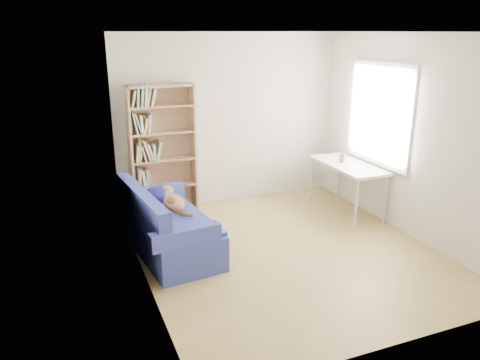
% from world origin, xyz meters
% --- Properties ---
extents(ground, '(4.00, 4.00, 0.00)m').
position_xyz_m(ground, '(0.00, 0.00, 0.00)').
color(ground, olive).
rests_on(ground, ground).
extents(room_shell, '(3.54, 4.04, 2.62)m').
position_xyz_m(room_shell, '(0.10, 0.03, 1.64)').
color(room_shell, silver).
rests_on(room_shell, ground).
extents(sofa, '(0.99, 1.77, 0.83)m').
position_xyz_m(sofa, '(-1.37, 0.57, 0.32)').
color(sofa, navy).
rests_on(sofa, ground).
extents(bookshelf, '(0.95, 0.30, 1.90)m').
position_xyz_m(bookshelf, '(-1.09, 1.84, 0.87)').
color(bookshelf, tan).
rests_on(bookshelf, ground).
extents(desk, '(0.59, 1.28, 0.75)m').
position_xyz_m(desk, '(1.44, 0.84, 0.68)').
color(desk, white).
rests_on(desk, ground).
extents(pen_cup, '(0.09, 0.09, 0.17)m').
position_xyz_m(pen_cup, '(1.39, 0.96, 0.81)').
color(pen_cup, white).
rests_on(pen_cup, desk).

